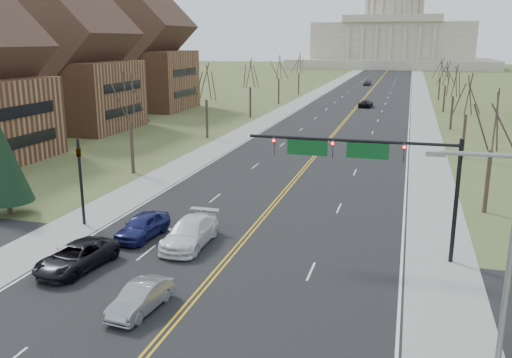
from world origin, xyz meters
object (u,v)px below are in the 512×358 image
Objects in this scene: signal_left at (80,172)px; car_sb_outer_second at (143,226)px; car_sb_outer_lead at (77,257)px; street_light at (500,272)px; car_sb_inner_lead at (140,298)px; car_far_sb at (367,83)px; car_sb_inner_second at (190,232)px; signal_mast at (366,159)px; car_far_nb at (366,103)px.

car_sb_outer_second is at bearing -13.35° from signal_left.
car_sb_outer_second is (1.21, 5.50, 0.06)m from car_sb_outer_lead.
car_sb_inner_lead is at bearing 167.05° from street_light.
car_sb_inner_second is at bearing -82.41° from car_far_sb.
car_far_sb is at bearing 95.96° from car_sb_inner_lead.
car_sb_inner_lead is (-14.65, 3.37, -4.55)m from street_light.
car_sb_inner_second reaches higher than car_sb_outer_lead.
car_sb_outer_second is at bearing 147.28° from street_light.
signal_left reaches higher than car_sb_inner_lead.
car_sb_inner_second is at bearing 55.22° from car_sb_outer_lead.
car_sb_inner_second is at bearing 142.86° from street_light.
signal_mast is 2.90× the size of car_far_sb.
street_light is (24.24, -13.50, 1.51)m from signal_left.
car_far_nb is (4.57, 75.64, -0.14)m from car_sb_inner_second.
signal_mast is 126.33m from car_far_sb.
car_far_sb is at bearing 96.09° from street_light.
signal_mast is at bearing 53.14° from car_sb_inner_lead.
car_sb_inner_second is (-10.38, -1.63, -4.93)m from signal_mast.
car_far_nb is at bearing 97.23° from street_light.
signal_mast is 3.02× the size of car_sb_inner_lead.
car_far_sb is (-9.57, 125.87, -5.04)m from signal_mast.
car_far_nb reaches higher than car_sb_inner_lead.
car_sb_outer_lead is at bearing -97.14° from car_sb_outer_second.
signal_mast is 17.23m from car_sb_outer_lead.
car_sb_outer_lead reaches higher than car_far_sb.
car_sb_inner_second is (8.57, -1.63, -2.88)m from signal_left.
car_sb_inner_second is at bearing -10.76° from signal_left.
car_far_sb is (-0.21, 136.00, 0.05)m from car_sb_inner_lead.
car_sb_inner_second is 1.15× the size of car_far_nb.
signal_mast reaches higher than car_far_nb.
street_light reaches higher than car_sb_inner_lead.
car_sb_inner_second reaches higher than car_far_sb.
car_far_sb reaches higher than car_far_nb.
car_sb_inner_lead is at bearing -132.73° from signal_mast.
signal_mast is at bearing 8.23° from car_sb_inner_second.
street_light is 2.26× the size of car_sb_inner_lead.
car_far_nb is at bearing -77.89° from car_far_sb.
car_sb_outer_second is at bearing 85.34° from car_sb_outer_lead.
signal_left reaches higher than car_far_nb.
street_light is 21.91m from car_sb_outer_lead.
car_sb_inner_second reaches higher than car_far_nb.
street_light reaches higher than car_sb_outer_lead.
car_sb_outer_lead is at bearing 154.88° from car_sb_inner_lead.
signal_mast is 1.34× the size of street_light.
car_far_nb is at bearing 79.93° from signal_left.
car_far_nb is at bearing 91.24° from car_sb_outer_lead.
street_light is 2.17× the size of car_far_sb.
signal_mast is 2.32× the size of car_sb_outer_lead.
car_sb_inner_lead is 136.00m from car_far_sb.
street_light reaches higher than signal_left.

